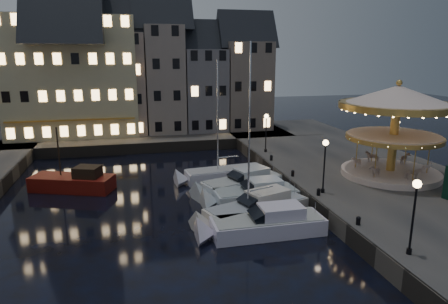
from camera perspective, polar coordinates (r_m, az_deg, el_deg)
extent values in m
plane|color=black|center=(29.08, 1.72, -9.96)|extent=(160.00, 160.00, 0.00)
cube|color=#474442|center=(39.56, 19.39, -3.23)|extent=(16.00, 56.00, 1.30)
cube|color=#474442|center=(54.83, -14.09, 1.78)|extent=(44.00, 12.00, 1.30)
cube|color=#47423A|center=(35.97, 8.54, -4.25)|extent=(0.15, 44.00, 1.30)
cube|color=#47423A|center=(48.96, -11.81, 0.48)|extent=(48.00, 0.15, 1.30)
cylinder|color=black|center=(24.17, 24.92, -12.74)|extent=(0.28, 0.28, 0.30)
cylinder|color=black|center=(23.47, 25.35, -8.90)|extent=(0.12, 0.12, 3.80)
sphere|color=#FFD18C|center=(22.81, 25.88, -4.12)|extent=(0.44, 0.44, 0.44)
cylinder|color=black|center=(31.90, 13.92, -5.38)|extent=(0.28, 0.28, 0.30)
cylinder|color=black|center=(31.38, 14.10, -2.36)|extent=(0.12, 0.12, 3.80)
sphere|color=#FFD18C|center=(30.88, 14.32, 1.29)|extent=(0.44, 0.44, 0.44)
cylinder|color=black|center=(43.82, 5.95, 0.21)|extent=(0.28, 0.28, 0.30)
cylinder|color=black|center=(43.44, 6.01, 2.45)|extent=(0.12, 0.12, 3.80)
sphere|color=#FFD18C|center=(43.09, 6.08, 5.13)|extent=(0.44, 0.44, 0.44)
cylinder|color=black|center=(43.44, 23.09, -0.97)|extent=(0.28, 0.28, 0.30)
cylinder|color=black|center=(43.06, 23.31, 1.28)|extent=(0.12, 0.12, 3.80)
sphere|color=#FFD18C|center=(42.70, 23.57, 3.96)|extent=(0.44, 0.44, 0.44)
cylinder|color=black|center=(26.75, 18.63, -9.42)|extent=(0.28, 0.28, 0.40)
sphere|color=black|center=(26.67, 18.66, -8.99)|extent=(0.30, 0.30, 0.30)
cylinder|color=black|center=(31.20, 13.35, -5.69)|extent=(0.28, 0.28, 0.40)
sphere|color=black|center=(31.13, 13.37, -5.31)|extent=(0.30, 0.30, 0.30)
cylinder|color=black|center=(35.50, 9.78, -3.11)|extent=(0.28, 0.28, 0.40)
sphere|color=black|center=(35.44, 9.80, -2.77)|extent=(0.30, 0.30, 0.30)
cylinder|color=black|center=(40.42, 6.77, -0.91)|extent=(0.28, 0.28, 0.40)
sphere|color=black|center=(40.36, 6.78, -0.61)|extent=(0.30, 0.30, 0.30)
cube|color=gray|center=(57.30, -26.11, 7.53)|extent=(5.00, 8.00, 11.00)
cube|color=slate|center=(56.31, -20.70, 8.47)|extent=(5.60, 8.00, 12.00)
cube|color=gray|center=(55.83, -14.51, 9.39)|extent=(6.20, 8.00, 13.00)
cube|color=gray|center=(55.98, -8.56, 10.20)|extent=(5.00, 8.00, 14.00)
cube|color=slate|center=(56.81, -2.96, 8.87)|extent=(5.60, 8.00, 11.00)
cube|color=#77685F|center=(58.15, 2.99, 9.48)|extent=(6.20, 8.00, 12.00)
cube|color=beige|center=(56.20, -20.78, 9.99)|extent=(16.00, 9.00, 15.00)
cube|color=silver|center=(27.28, 6.26, -10.68)|extent=(7.53, 2.53, 1.30)
cube|color=#939794|center=(27.01, 6.30, -9.39)|extent=(7.15, 2.32, 0.10)
cube|color=silver|center=(27.14, 8.14, -8.35)|extent=(2.86, 1.89, 0.80)
cube|color=black|center=(26.70, 5.08, -8.87)|extent=(1.26, 1.76, 0.98)
cube|color=beige|center=(29.74, 4.72, -8.51)|extent=(8.36, 4.83, 1.30)
cube|color=gray|center=(29.49, 4.75, -7.30)|extent=(7.91, 4.52, 0.10)
cube|color=beige|center=(29.89, 6.25, -6.16)|extent=(3.46, 2.66, 0.80)
cube|color=black|center=(29.01, 3.74, -6.95)|extent=(1.79, 1.99, 1.01)
cylinder|color=silver|center=(27.53, 3.63, 2.86)|extent=(0.14, 0.14, 10.80)
cube|color=silver|center=(32.53, 4.52, -6.49)|extent=(6.74, 2.80, 1.30)
cube|color=gray|center=(32.30, 4.54, -5.38)|extent=(6.40, 2.58, 0.10)
cube|color=silver|center=(32.43, 5.89, -4.53)|extent=(2.60, 2.00, 0.80)
cube|color=black|center=(32.03, 3.66, -4.91)|extent=(1.20, 1.82, 0.92)
cube|color=silver|center=(35.23, 2.75, -4.84)|extent=(7.77, 4.67, 1.30)
cube|color=gray|center=(35.02, 2.77, -3.81)|extent=(7.36, 4.37, 0.10)
cube|color=silver|center=(35.38, 3.96, -2.91)|extent=(3.24, 2.64, 0.80)
cube|color=black|center=(34.61, 1.97, -3.44)|extent=(1.72, 2.02, 0.97)
cube|color=silver|center=(38.11, 0.19, -3.37)|extent=(7.73, 3.02, 1.30)
cube|color=#909399|center=(37.92, 0.19, -2.40)|extent=(7.34, 2.80, 0.10)
cylinder|color=silver|center=(36.58, -0.92, 5.11)|extent=(0.14, 0.14, 10.15)
cube|color=maroon|center=(37.75, -20.84, -4.32)|extent=(7.53, 4.83, 1.50)
cube|color=black|center=(36.72, -18.93, -2.70)|extent=(2.56, 2.34, 0.95)
cylinder|color=black|center=(37.47, -22.57, 0.08)|extent=(0.12, 0.12, 4.27)
cylinder|color=beige|center=(38.01, 22.61, -2.77)|extent=(8.30, 8.30, 0.52)
cylinder|color=gold|center=(37.23, 23.11, 2.37)|extent=(0.73, 0.73, 6.43)
cylinder|color=beige|center=(37.25, 23.09, 2.21)|extent=(7.68, 7.68, 0.19)
cylinder|color=gold|center=(37.28, 23.07, 1.93)|extent=(7.97, 7.97, 0.36)
cone|color=beige|center=(36.78, 23.60, 7.43)|extent=(9.54, 9.54, 1.66)
cylinder|color=gold|center=(36.87, 23.47, 6.08)|extent=(9.54, 9.54, 0.52)
sphere|color=gold|center=(36.69, 23.76, 9.04)|extent=(0.52, 0.52, 0.52)
imported|color=beige|center=(40.12, 25.24, -1.04)|extent=(1.73, 1.25, 1.04)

